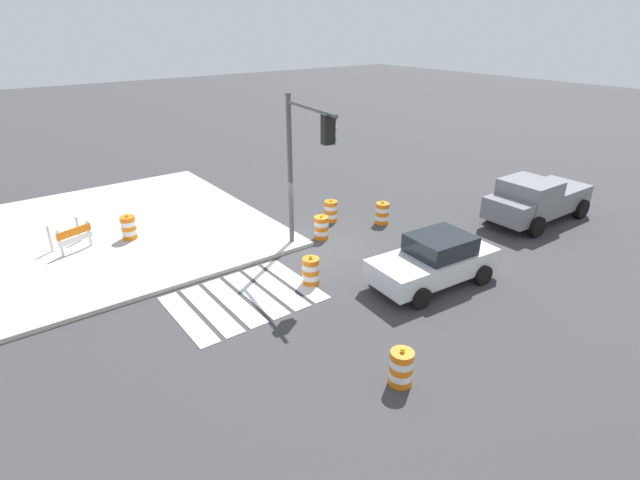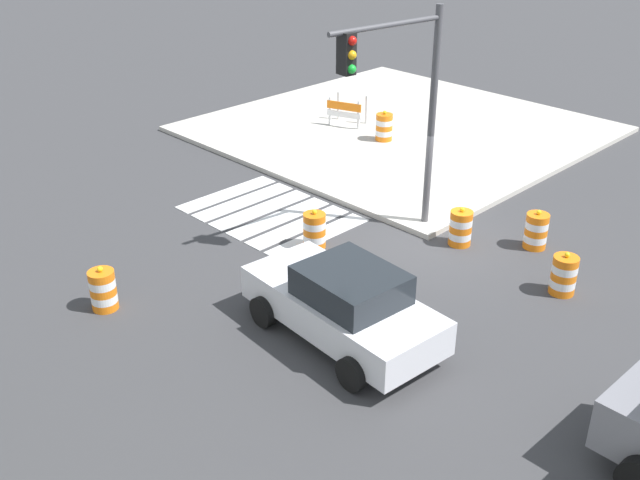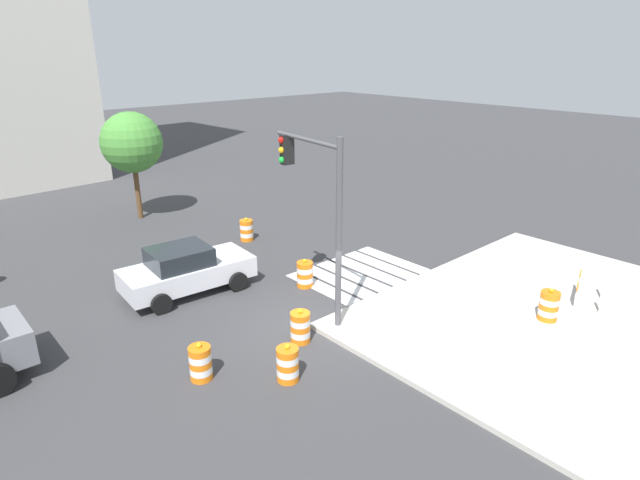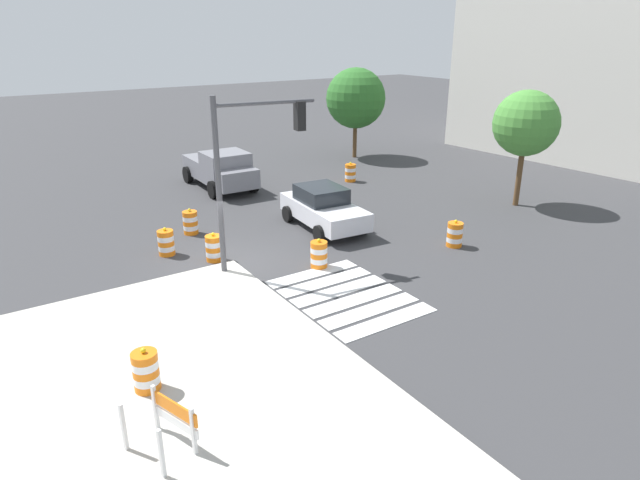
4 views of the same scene
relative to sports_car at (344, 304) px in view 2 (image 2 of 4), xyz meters
The scene contains 12 objects.
ground_plane 4.91m from the sports_car, 72.59° to the right, with size 120.00×120.00×0.00m, color #38383A.
sidewalk_corner 12.99m from the sports_car, 54.95° to the right, with size 12.00×12.00×0.15m, color #BCB7AD.
crosswalk_stripes 6.19m from the sports_car, 27.37° to the right, with size 4.35×3.20×0.02m.
sports_car is the anchor object (origin of this frame).
traffic_barrel_near_corner 5.21m from the sports_car, 115.01° to the right, with size 0.56×0.56×1.02m.
traffic_barrel_crosswalk_end 4.01m from the sports_car, 35.92° to the right, with size 0.56×0.56×1.02m.
traffic_barrel_median_far 5.09m from the sports_car, 81.07° to the right, with size 0.56×0.56×1.02m.
traffic_barrel_far_curb 5.21m from the sports_car, 32.90° to the left, with size 0.56×0.56×1.02m.
traffic_barrel_lane_center 6.24m from the sports_car, 95.67° to the right, with size 0.56×0.56×1.02m.
traffic_barrel_on_sidewalk 11.52m from the sports_car, 53.04° to the right, with size 0.56×0.56×1.02m.
construction_barricade 12.92m from the sports_car, 46.63° to the right, with size 1.42×1.13×1.00m.
traffic_light_pole 5.58m from the sports_car, 61.81° to the right, with size 0.66×3.27×5.50m.
Camera 2 is at (-9.95, 13.70, 8.62)m, focal length 41.78 mm.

